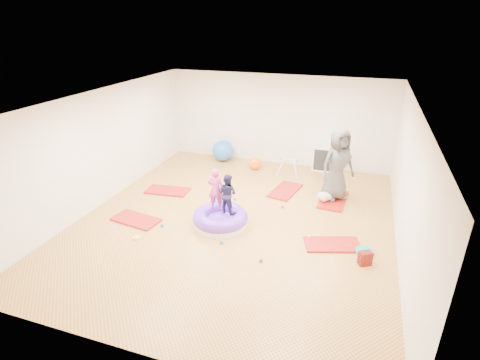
% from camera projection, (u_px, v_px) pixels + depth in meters
% --- Properties ---
extents(room, '(7.01, 8.01, 2.81)m').
position_uv_depth(room, '(236.00, 164.00, 8.17)').
color(room, gold).
rests_on(room, ground).
extents(gym_mat_front_left, '(1.19, 0.72, 0.05)m').
position_uv_depth(gym_mat_front_left, '(136.00, 220.00, 8.70)').
color(gym_mat_front_left, red).
rests_on(gym_mat_front_left, ground).
extents(gym_mat_mid_left, '(1.19, 0.68, 0.05)m').
position_uv_depth(gym_mat_mid_left, '(167.00, 191.00, 10.15)').
color(gym_mat_mid_left, red).
rests_on(gym_mat_mid_left, ground).
extents(gym_mat_center_back, '(0.79, 1.25, 0.05)m').
position_uv_depth(gym_mat_center_back, '(285.00, 191.00, 10.16)').
color(gym_mat_center_back, red).
rests_on(gym_mat_center_back, ground).
extents(gym_mat_right, '(1.25, 0.88, 0.05)m').
position_uv_depth(gym_mat_right, '(332.00, 244.00, 7.76)').
color(gym_mat_right, red).
rests_on(gym_mat_right, ground).
extents(gym_mat_rear_right, '(0.71, 1.28, 0.05)m').
position_uv_depth(gym_mat_rear_right, '(333.00, 200.00, 9.65)').
color(gym_mat_rear_right, red).
rests_on(gym_mat_rear_right, ground).
extents(inflatable_cushion, '(1.26, 1.26, 0.40)m').
position_uv_depth(inflatable_cushion, '(220.00, 219.00, 8.48)').
color(inflatable_cushion, white).
rests_on(inflatable_cushion, ground).
extents(child_pink, '(0.39, 0.28, 1.00)m').
position_uv_depth(child_pink, '(216.00, 187.00, 8.35)').
color(child_pink, '#CB3883').
rests_on(child_pink, inflatable_cushion).
extents(child_navy, '(0.53, 0.46, 0.92)m').
position_uv_depth(child_navy, '(227.00, 192.00, 8.23)').
color(child_navy, '#1D1B3E').
rests_on(child_navy, inflatable_cushion).
extents(adult_caregiver, '(1.07, 1.03, 1.84)m').
position_uv_depth(adult_caregiver, '(338.00, 164.00, 9.34)').
color(adult_caregiver, '#454546').
rests_on(adult_caregiver, gym_mat_rear_right).
extents(infant, '(0.39, 0.40, 0.23)m').
position_uv_depth(infant, '(325.00, 197.00, 9.49)').
color(infant, silver).
rests_on(infant, gym_mat_rear_right).
extents(ball_pit_balls, '(3.31, 2.43, 0.08)m').
position_uv_depth(ball_pit_balls, '(245.00, 226.00, 8.41)').
color(ball_pit_balls, blue).
rests_on(ball_pit_balls, ground).
extents(exercise_ball_blue, '(0.68, 0.68, 0.68)m').
position_uv_depth(exercise_ball_blue, '(223.00, 151.00, 12.21)').
color(exercise_ball_blue, blue).
rests_on(exercise_ball_blue, ground).
extents(exercise_ball_orange, '(0.40, 0.40, 0.40)m').
position_uv_depth(exercise_ball_orange, '(255.00, 163.00, 11.56)').
color(exercise_ball_orange, orange).
rests_on(exercise_ball_orange, ground).
extents(infant_play_gym, '(0.64, 0.61, 0.49)m').
position_uv_depth(infant_play_gym, '(289.00, 164.00, 11.13)').
color(infant_play_gym, white).
rests_on(infant_play_gym, ground).
extents(cube_shelf, '(0.76, 0.37, 0.76)m').
position_uv_depth(cube_shelf, '(325.00, 159.00, 11.41)').
color(cube_shelf, white).
rests_on(cube_shelf, ground).
extents(balance_disc, '(0.35, 0.35, 0.08)m').
position_uv_depth(balance_disc, '(364.00, 252.00, 7.49)').
color(balance_disc, teal).
rests_on(balance_disc, ground).
extents(backpack, '(0.28, 0.25, 0.28)m').
position_uv_depth(backpack, '(365.00, 258.00, 7.12)').
color(backpack, '#B61B10').
rests_on(backpack, ground).
extents(yellow_toy, '(0.18, 0.18, 0.03)m').
position_uv_depth(yellow_toy, '(137.00, 238.00, 8.01)').
color(yellow_toy, yellow).
rests_on(yellow_toy, ground).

